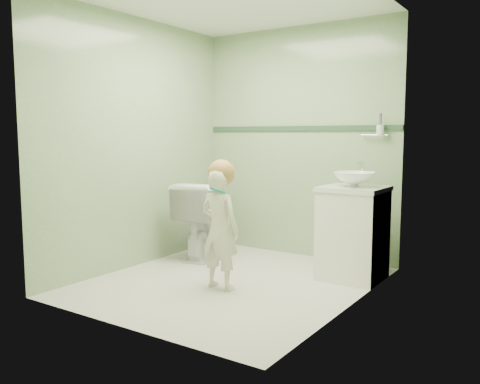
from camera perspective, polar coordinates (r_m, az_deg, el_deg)
The scene contains 12 objects.
ground at distance 4.45m, azimuth -1.09°, elevation -10.22°, with size 2.50×2.50×0.00m, color silver.
room_shell at distance 4.26m, azimuth -1.13°, elevation 5.43°, with size 2.50×2.54×2.40m.
trim_stripe at distance 5.32m, azimuth 6.58°, elevation 7.22°, with size 2.20×0.02×0.05m, color #2C4B34.
vanity at distance 4.57m, azimuth 12.73°, elevation -4.75°, with size 0.52×0.50×0.80m, color white.
counter at distance 4.51m, azimuth 12.86°, elevation 0.36°, with size 0.54×0.52×0.04m, color white.
basin at distance 4.50m, azimuth 12.89°, elevation 1.43°, with size 0.37×0.37×0.13m, color white.
faucet at distance 4.67m, azimuth 13.73°, elevation 2.57°, with size 0.03×0.13×0.18m.
cup_holder at distance 4.92m, azimuth 15.62°, elevation 6.86°, with size 0.26×0.07×0.21m.
toilet at distance 5.25m, azimuth -3.99°, elevation -3.15°, with size 0.45×0.78×0.80m, color white.
toddler at distance 4.16m, azimuth -2.32°, elevation -4.27°, with size 0.37×0.24×1.01m, color beige.
hair_cap at distance 4.12m, azimuth -2.15°, elevation 2.19°, with size 0.22×0.22×0.22m, color #AD783E.
teal_toothbrush at distance 3.96m, azimuth -2.63°, elevation 0.27°, with size 0.11×0.13×0.08m.
Camera 1 is at (2.44, -3.49, 1.28)m, focal length 37.42 mm.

